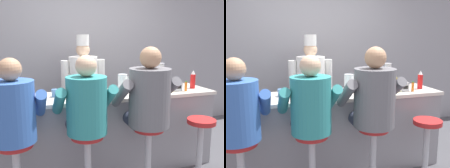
{
  "view_description": "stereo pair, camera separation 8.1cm",
  "coord_description": "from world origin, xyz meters",
  "views": [
    {
      "loc": [
        -0.95,
        -2.59,
        1.64
      ],
      "look_at": [
        0.02,
        0.28,
        1.08
      ],
      "focal_mm": 42.0,
      "sensor_mm": 36.0,
      "label": 1
    },
    {
      "loc": [
        -0.87,
        -2.62,
        1.64
      ],
      "look_at": [
        0.02,
        0.28,
        1.08
      ],
      "focal_mm": 42.0,
      "sensor_mm": 36.0,
      "label": 2
    }
  ],
  "objects": [
    {
      "name": "wall_back",
      "position": [
        0.0,
        1.67,
        1.35
      ],
      "size": [
        10.0,
        0.06,
        2.7
      ],
      "color": "#99999E",
      "rests_on": "ground_plane"
    },
    {
      "name": "diner_counter",
      "position": [
        0.0,
        0.31,
        0.48
      ],
      "size": [
        2.6,
        0.61,
        0.96
      ],
      "color": "gray",
      "rests_on": "ground_plane"
    },
    {
      "name": "ketchup_bottle_red",
      "position": [
        1.13,
        0.26,
        1.07
      ],
      "size": [
        0.07,
        0.07,
        0.24
      ],
      "color": "red",
      "rests_on": "diner_counter"
    },
    {
      "name": "mustard_bottle_yellow",
      "position": [
        0.69,
        0.14,
        1.07
      ],
      "size": [
        0.06,
        0.06,
        0.24
      ],
      "color": "yellow",
      "rests_on": "diner_counter"
    },
    {
      "name": "hot_sauce_bottle_orange",
      "position": [
        0.94,
        0.14,
        1.01
      ],
      "size": [
        0.03,
        0.03,
        0.12
      ],
      "color": "orange",
      "rests_on": "diner_counter"
    },
    {
      "name": "water_pitcher_clear",
      "position": [
        0.21,
        0.43,
        1.06
      ],
      "size": [
        0.14,
        0.12,
        0.21
      ],
      "color": "silver",
      "rests_on": "diner_counter"
    },
    {
      "name": "breakfast_plate",
      "position": [
        -1.1,
        0.28,
        0.97
      ],
      "size": [
        0.22,
        0.22,
        0.04
      ],
      "color": "white",
      "rests_on": "diner_counter"
    },
    {
      "name": "cereal_bowl",
      "position": [
        -0.97,
        0.13,
        0.98
      ],
      "size": [
        0.14,
        0.14,
        0.06
      ],
      "color": "white",
      "rests_on": "diner_counter"
    },
    {
      "name": "coffee_mug_blue",
      "position": [
        -0.63,
        0.35,
        1.0
      ],
      "size": [
        0.13,
        0.09,
        0.09
      ],
      "color": "#4C7AB2",
      "rests_on": "diner_counter"
    },
    {
      "name": "cup_stack_steel",
      "position": [
        0.77,
        0.49,
        1.12
      ],
      "size": [
        0.1,
        0.1,
        0.32
      ],
      "color": "#B7BABF",
      "rests_on": "diner_counter"
    },
    {
      "name": "napkin_dispenser_chrome",
      "position": [
        0.84,
        0.17,
        1.01
      ],
      "size": [
        0.11,
        0.06,
        0.11
      ],
      "color": "silver",
      "rests_on": "diner_counter"
    },
    {
      "name": "diner_seated_blue",
      "position": [
        -1.07,
        -0.23,
        0.94
      ],
      "size": [
        0.58,
        0.57,
        1.46
      ],
      "color": "#B2B5BA",
      "rests_on": "ground_plane"
    },
    {
      "name": "diner_seated_teal",
      "position": [
        -0.42,
        -0.23,
        0.95
      ],
      "size": [
        0.59,
        0.58,
        1.47
      ],
      "color": "#B2B5BA",
      "rests_on": "ground_plane"
    },
    {
      "name": "diner_seated_grey",
      "position": [
        0.24,
        -0.23,
        0.98
      ],
      "size": [
        0.64,
        0.63,
        1.53
      ],
      "color": "#B2B5BA",
      "rests_on": "ground_plane"
    },
    {
      "name": "empty_stool_round",
      "position": [
        0.89,
        -0.26,
        0.48
      ],
      "size": [
        0.31,
        0.31,
        0.72
      ],
      "color": "#B2B5BA",
      "rests_on": "ground_plane"
    },
    {
      "name": "cook_in_whites_near",
      "position": [
        -0.14,
        1.11,
        0.91
      ],
      "size": [
        0.64,
        0.41,
        1.65
      ],
      "color": "#232328",
      "rests_on": "ground_plane"
    }
  ]
}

